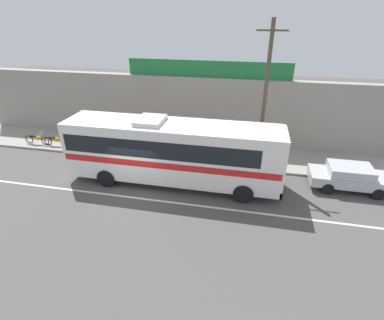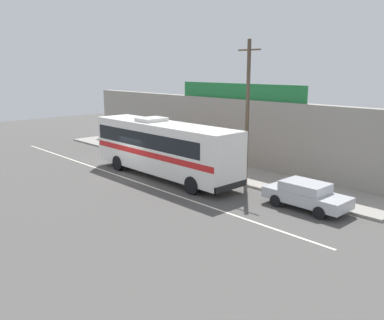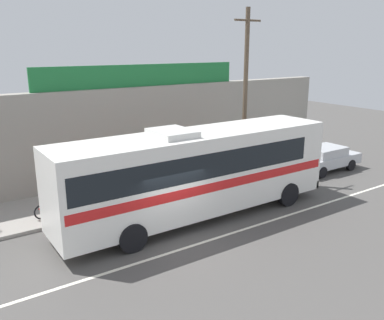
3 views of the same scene
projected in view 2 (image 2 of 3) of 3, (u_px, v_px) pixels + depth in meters
ground_plane at (132, 175)px, 27.11m from camera, size 70.00×70.00×0.00m
sidewalk_slab at (190, 162)px, 30.54m from camera, size 30.00×3.60×0.14m
storefront_facade at (210, 128)px, 31.45m from camera, size 30.00×0.70×4.80m
storefront_billboard at (238, 91)px, 28.85m from camera, size 11.19×0.12×1.10m
road_center_stripe at (122, 177)px, 26.57m from camera, size 30.00×0.14×0.01m
intercity_bus at (162, 146)px, 26.16m from camera, size 11.82×2.66×3.78m
parked_car at (306, 195)px, 20.40m from camera, size 4.27×1.86×1.37m
utility_pole at (247, 111)px, 23.97m from camera, size 1.60×0.22×8.43m
motorcycle_blue at (154, 151)px, 31.91m from camera, size 1.82×0.56×0.94m
motorcycle_green at (130, 146)px, 34.17m from camera, size 1.89×0.56×0.94m
motorcycle_red at (111, 141)px, 36.30m from camera, size 1.94×0.56×0.94m
motorcycle_purple at (120, 144)px, 35.20m from camera, size 1.94×0.56×0.94m
pedestrian_far_left at (201, 150)px, 29.30m from camera, size 0.30×0.48×1.73m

